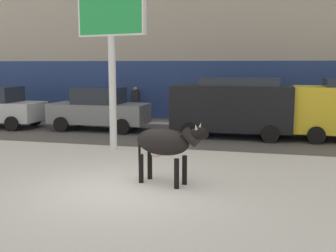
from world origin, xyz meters
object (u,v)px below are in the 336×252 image
(pedestrian_near_billboard, at_px, (135,104))
(car_grey_sedan, at_px, (99,109))
(cow_black, at_px, (165,143))
(car_black_van, at_px, (233,106))
(billboard, at_px, (111,18))

(pedestrian_near_billboard, bearing_deg, car_grey_sedan, -103.23)
(cow_black, distance_m, pedestrian_near_billboard, 11.12)
(car_grey_sedan, height_order, car_black_van, car_black_van)
(cow_black, relative_size, car_grey_sedan, 0.46)
(car_black_van, relative_size, pedestrian_near_billboard, 2.66)
(billboard, bearing_deg, pedestrian_near_billboard, 102.36)
(car_grey_sedan, distance_m, pedestrian_near_billboard, 2.97)
(cow_black, xyz_separation_m, car_black_van, (0.88, 7.03, 0.25))
(billboard, height_order, car_black_van, billboard)
(billboard, height_order, car_grey_sedan, billboard)
(billboard, distance_m, pedestrian_near_billboard, 7.65)
(pedestrian_near_billboard, bearing_deg, cow_black, -67.74)
(billboard, bearing_deg, cow_black, -52.71)
(cow_black, xyz_separation_m, pedestrian_near_billboard, (-4.21, 10.29, -0.11))
(car_black_van, bearing_deg, cow_black, -97.15)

